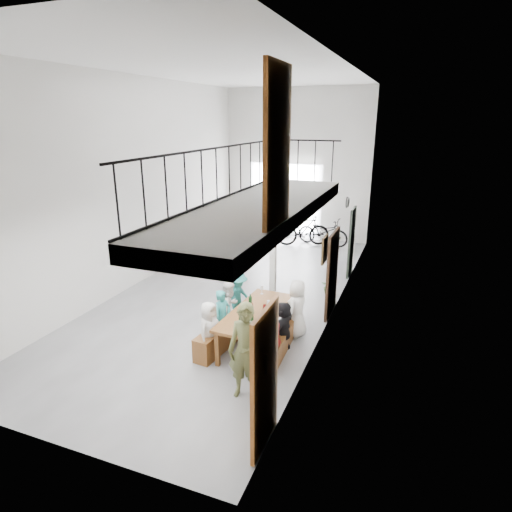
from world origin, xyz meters
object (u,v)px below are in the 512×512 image
at_px(serving_counter, 250,223).
at_px(oak_barrel, 237,223).
at_px(side_bench, 185,253).
at_px(bench_inner, 229,330).
at_px(tasting_table, 256,315).
at_px(host_standing, 246,352).
at_px(bicycle_near, 323,232).

bearing_deg(serving_counter, oak_barrel, -159.30).
bearing_deg(side_bench, serving_counter, 78.66).
bearing_deg(side_bench, bench_inner, -50.90).
bearing_deg(bench_inner, oak_barrel, 119.27).
height_order(tasting_table, oak_barrel, oak_barrel).
height_order(tasting_table, serving_counter, serving_counter).
xyz_separation_m(bench_inner, side_bench, (-3.51, 4.31, 0.00)).
height_order(side_bench, host_standing, host_standing).
bearing_deg(oak_barrel, side_bench, -95.06).
height_order(serving_counter, host_standing, host_standing).
bearing_deg(oak_barrel, serving_counter, 29.53).
bearing_deg(side_bench, tasting_table, -46.38).
bearing_deg(bench_inner, side_bench, 136.09).
xyz_separation_m(tasting_table, serving_counter, (-3.37, 8.06, -0.23)).
xyz_separation_m(tasting_table, host_standing, (0.44, -1.58, 0.13)).
bearing_deg(serving_counter, bench_inner, -79.93).
bearing_deg(host_standing, serving_counter, 108.09).
relative_size(serving_counter, host_standing, 1.07).
height_order(side_bench, serving_counter, serving_counter).
height_order(tasting_table, host_standing, host_standing).
xyz_separation_m(oak_barrel, host_standing, (4.24, -9.39, 0.37)).
bearing_deg(tasting_table, bench_inner, -177.76).
bearing_deg(tasting_table, side_bench, 136.34).
height_order(bench_inner, bicycle_near, bicycle_near).
xyz_separation_m(tasting_table, side_bench, (-4.12, 4.32, -0.46)).
relative_size(host_standing, bicycle_near, 0.89).
distance_m(side_bench, serving_counter, 3.82).
bearing_deg(oak_barrel, host_standing, -65.68).
distance_m(tasting_table, serving_counter, 8.74).
relative_size(tasting_table, bicycle_near, 1.17).
distance_m(bench_inner, serving_counter, 8.52).
height_order(oak_barrel, bicycle_near, bicycle_near).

